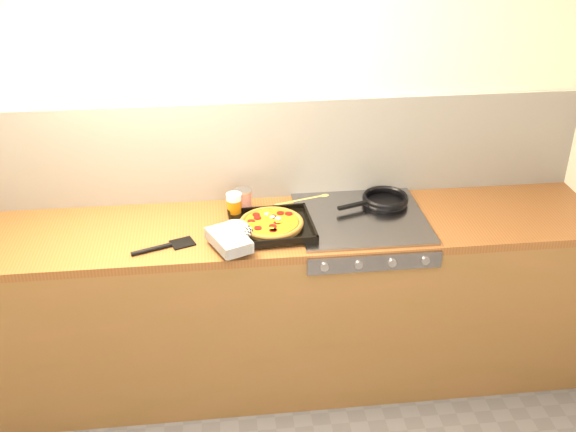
{
  "coord_description": "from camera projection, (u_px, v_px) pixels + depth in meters",
  "views": [
    {
      "loc": [
        -0.21,
        -1.64,
        2.43
      ],
      "look_at": [
        0.1,
        1.08,
        0.95
      ],
      "focal_mm": 42.0,
      "sensor_mm": 36.0,
      "label": 1
    }
  ],
  "objects": [
    {
      "name": "juice_glass",
      "position": [
        234.0,
        205.0,
        3.18
      ],
      "size": [
        0.08,
        0.08,
        0.12
      ],
      "color": "orange",
      "rests_on": "counter_run"
    },
    {
      "name": "stovetop",
      "position": [
        361.0,
        218.0,
        3.18
      ],
      "size": [
        0.6,
        0.56,
        0.02
      ],
      "primitive_type": "cube",
      "color": "gray",
      "rests_on": "counter_run"
    },
    {
      "name": "black_spatula",
      "position": [
        164.0,
        247.0,
        2.95
      ],
      "size": [
        0.28,
        0.15,
        0.02
      ],
      "color": "black",
      "rests_on": "counter_run"
    },
    {
      "name": "counter_run",
      "position": [
        268.0,
        303.0,
        3.36
      ],
      "size": [
        3.2,
        0.62,
        0.9
      ],
      "color": "brown",
      "rests_on": "ground"
    },
    {
      "name": "room_shell",
      "position": [
        260.0,
        151.0,
        3.27
      ],
      "size": [
        3.2,
        3.2,
        3.2
      ],
      "color": "white",
      "rests_on": "ground"
    },
    {
      "name": "wooden_spoon",
      "position": [
        308.0,
        199.0,
        3.35
      ],
      "size": [
        0.29,
        0.11,
        0.02
      ],
      "color": "tan",
      "rests_on": "counter_run"
    },
    {
      "name": "frying_pan",
      "position": [
        384.0,
        200.0,
        3.29
      ],
      "size": [
        0.4,
        0.29,
        0.04
      ],
      "color": "black",
      "rests_on": "stovetop"
    },
    {
      "name": "tomato_can",
      "position": [
        243.0,
        201.0,
        3.22
      ],
      "size": [
        0.11,
        0.11,
        0.12
      ],
      "color": "maroon",
      "rests_on": "counter_run"
    },
    {
      "name": "pizza_on_tray",
      "position": [
        260.0,
        228.0,
        3.03
      ],
      "size": [
        0.5,
        0.45,
        0.06
      ],
      "color": "black",
      "rests_on": "stovetop"
    }
  ]
}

